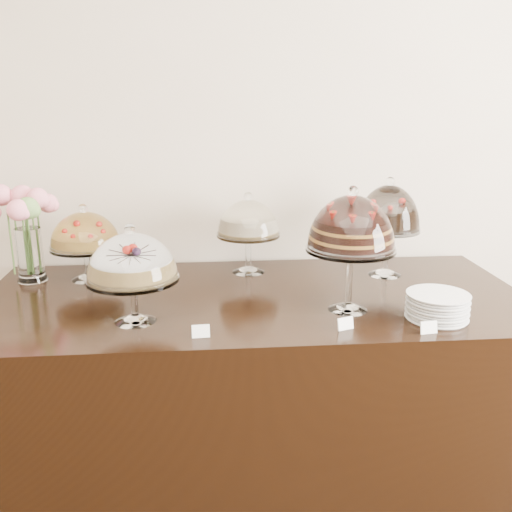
{
  "coord_description": "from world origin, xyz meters",
  "views": [
    {
      "loc": [
        -0.44,
        0.27,
        1.69
      ],
      "look_at": [
        -0.25,
        2.4,
        1.08
      ],
      "focal_mm": 40.0,
      "sensor_mm": 36.0,
      "label": 1
    }
  ],
  "objects": [
    {
      "name": "wall_back",
      "position": [
        0.0,
        3.0,
        1.5
      ],
      "size": [
        5.0,
        0.04,
        3.0
      ],
      "primitive_type": "cube",
      "color": "beige",
      "rests_on": "ground"
    },
    {
      "name": "display_counter",
      "position": [
        -0.25,
        2.45,
        0.45
      ],
      "size": [
        2.2,
        1.0,
        0.9
      ],
      "primitive_type": "cube",
      "color": "black",
      "rests_on": "ground"
    },
    {
      "name": "cake_stand_sugar_sponge",
      "position": [
        -0.71,
        2.21,
        1.12
      ],
      "size": [
        0.33,
        0.33,
        0.36
      ],
      "color": "white",
      "rests_on": "display_counter"
    },
    {
      "name": "cake_stand_choco_layer",
      "position": [
        0.08,
        2.26,
        1.22
      ],
      "size": [
        0.33,
        0.33,
        0.47
      ],
      "color": "white",
      "rests_on": "display_counter"
    },
    {
      "name": "cake_stand_cheesecake",
      "position": [
        -0.26,
        2.77,
        1.14
      ],
      "size": [
        0.29,
        0.29,
        0.37
      ],
      "color": "white",
      "rests_on": "display_counter"
    },
    {
      "name": "cake_stand_dark_choco",
      "position": [
        0.36,
        2.67,
        1.19
      ],
      "size": [
        0.29,
        0.29,
        0.44
      ],
      "color": "white",
      "rests_on": "display_counter"
    },
    {
      "name": "cake_stand_fruit_tart",
      "position": [
        -0.97,
        2.73,
        1.11
      ],
      "size": [
        0.31,
        0.31,
        0.34
      ],
      "color": "white",
      "rests_on": "display_counter"
    },
    {
      "name": "flower_vase",
      "position": [
        -1.22,
        2.73,
        1.17
      ],
      "size": [
        0.28,
        0.28,
        0.42
      ],
      "color": "white",
      "rests_on": "display_counter"
    },
    {
      "name": "plate_stack",
      "position": [
        0.38,
        2.14,
        0.95
      ],
      "size": [
        0.22,
        0.22,
        0.09
      ],
      "color": "silver",
      "rests_on": "display_counter"
    },
    {
      "name": "price_card_left",
      "position": [
        -0.47,
        2.05,
        0.92
      ],
      "size": [
        0.06,
        0.02,
        0.04
      ],
      "primitive_type": "cube",
      "rotation": [
        -0.21,
        0.0,
        0.06
      ],
      "color": "white",
      "rests_on": "display_counter"
    },
    {
      "name": "price_card_right",
      "position": [
        0.3,
        2.01,
        0.92
      ],
      "size": [
        0.06,
        0.02,
        0.04
      ],
      "primitive_type": "cube",
      "rotation": [
        -0.21,
        0.0,
        0.13
      ],
      "color": "white",
      "rests_on": "display_counter"
    },
    {
      "name": "price_card_extra",
      "position": [
        0.03,
        2.07,
        0.92
      ],
      "size": [
        0.06,
        0.03,
        0.04
      ],
      "primitive_type": "cube",
      "rotation": [
        -0.21,
        0.0,
        0.34
      ],
      "color": "white",
      "rests_on": "display_counter"
    }
  ]
}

